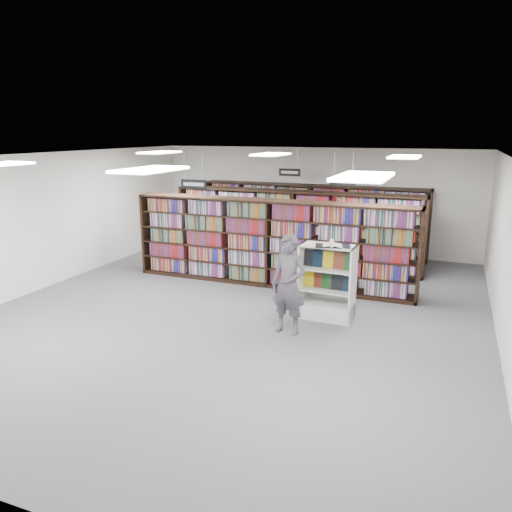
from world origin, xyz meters
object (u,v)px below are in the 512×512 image
at_px(bookshelf_row_near, 270,243).
at_px(endcap_display, 327,294).
at_px(open_book, 332,245).
at_px(shopper, 289,285).

height_order(bookshelf_row_near, endcap_display, bookshelf_row_near).
distance_m(bookshelf_row_near, endcap_display, 2.54).
bearing_deg(bookshelf_row_near, endcap_display, -42.41).
relative_size(open_book, shopper, 0.39).
height_order(endcap_display, open_book, open_book).
bearing_deg(shopper, endcap_display, 74.32).
height_order(endcap_display, shopper, shopper).
distance_m(bookshelf_row_near, open_book, 2.68).
bearing_deg(shopper, bookshelf_row_near, 126.13).
height_order(open_book, shopper, shopper).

